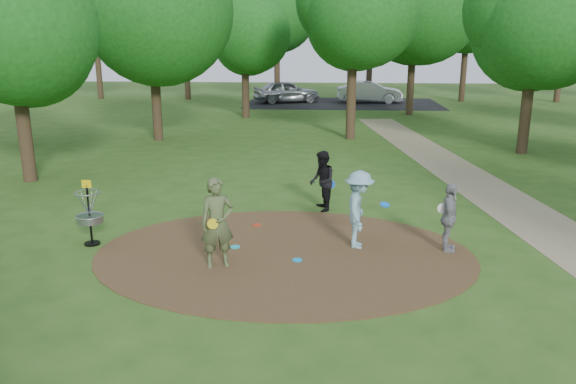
{
  "coord_description": "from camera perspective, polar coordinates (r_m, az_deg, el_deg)",
  "views": [
    {
      "loc": [
        0.9,
        -11.6,
        4.62
      ],
      "look_at": [
        0.0,
        1.2,
        1.1
      ],
      "focal_mm": 35.0,
      "sensor_mm": 36.0,
      "label": 1
    }
  ],
  "objects": [
    {
      "name": "dirt_clearing",
      "position": [
        12.51,
        -0.39,
        -6.28
      ],
      "size": [
        8.4,
        8.4,
        0.02
      ],
      "primitive_type": "cylinder",
      "color": "#47301C",
      "rests_on": "ground"
    },
    {
      "name": "footpath",
      "position": [
        15.41,
        25.16,
        -3.59
      ],
      "size": [
        7.55,
        39.89,
        0.01
      ],
      "primitive_type": "cube",
      "rotation": [
        0.0,
        0.0,
        0.14
      ],
      "color": "#8C7A5B",
      "rests_on": "ground"
    },
    {
      "name": "player_waiting_with_disc",
      "position": [
        12.93,
        16.05,
        -2.54
      ],
      "size": [
        0.53,
        0.96,
        1.57
      ],
      "color": "gray",
      "rests_on": "ground"
    },
    {
      "name": "disc_ground_cyan",
      "position": [
        12.9,
        -5.38,
        -5.57
      ],
      "size": [
        0.22,
        0.22,
        0.02
      ],
      "primitive_type": "cylinder",
      "color": "#1ABFD7",
      "rests_on": "dirt_clearing"
    },
    {
      "name": "player_walking_with_disc",
      "position": [
        15.42,
        3.48,
        1.11
      ],
      "size": [
        0.77,
        0.92,
        1.67
      ],
      "color": "black",
      "rests_on": "ground"
    },
    {
      "name": "parking_lot",
      "position": [
        41.87,
        5.57,
        8.95
      ],
      "size": [
        14.0,
        8.0,
        0.01
      ],
      "primitive_type": "cube",
      "color": "black",
      "rests_on": "ground"
    },
    {
      "name": "car_left",
      "position": [
        42.08,
        -0.16,
        10.18
      ],
      "size": [
        5.19,
        3.4,
        1.64
      ],
      "primitive_type": "imported",
      "rotation": [
        0.0,
        0.0,
        1.9
      ],
      "color": "#9A9CA1",
      "rests_on": "ground"
    },
    {
      "name": "player_throwing_with_disc",
      "position": [
        12.74,
        7.22,
        -1.79
      ],
      "size": [
        1.08,
        1.2,
        1.79
      ],
      "color": "#7FAFBD",
      "rests_on": "ground"
    },
    {
      "name": "player_observer_with_disc",
      "position": [
        11.64,
        -7.2,
        -3.15
      ],
      "size": [
        0.81,
        0.67,
        1.9
      ],
      "color": "#4E5C35",
      "rests_on": "ground"
    },
    {
      "name": "disc_ground_red",
      "position": [
        14.33,
        -3.19,
        -3.37
      ],
      "size": [
        0.22,
        0.22,
        0.02
      ],
      "primitive_type": "cylinder",
      "color": "#B92F12",
      "rests_on": "dirt_clearing"
    },
    {
      "name": "disc_ground_blue",
      "position": [
        12.12,
        0.95,
        -6.91
      ],
      "size": [
        0.22,
        0.22,
        0.02
      ],
      "primitive_type": "cylinder",
      "color": "#0D95EA",
      "rests_on": "dirt_clearing"
    },
    {
      "name": "disc_golf_basket",
      "position": [
        13.59,
        -19.58,
        -1.57
      ],
      "size": [
        0.63,
        0.63,
        1.54
      ],
      "color": "black",
      "rests_on": "ground"
    },
    {
      "name": "car_right",
      "position": [
        42.44,
        8.3,
        10.02
      ],
      "size": [
        4.84,
        1.85,
        1.57
      ],
      "primitive_type": "imported",
      "rotation": [
        0.0,
        0.0,
        1.53
      ],
      "color": "#B9BCC1",
      "rests_on": "ground"
    },
    {
      "name": "ground",
      "position": [
        12.52,
        -0.39,
        -6.32
      ],
      "size": [
        100.0,
        100.0,
        0.0
      ],
      "primitive_type": "plane",
      "color": "#2D5119",
      "rests_on": "ground"
    },
    {
      "name": "tree_ring",
      "position": [
        21.13,
        8.24,
        17.08
      ],
      "size": [
        36.91,
        46.24,
        9.74
      ],
      "color": "#332316",
      "rests_on": "ground"
    }
  ]
}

